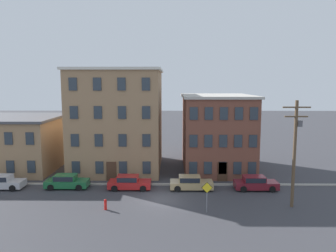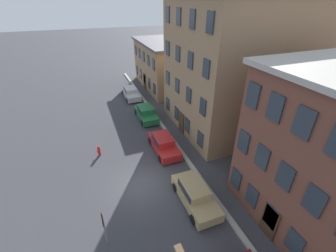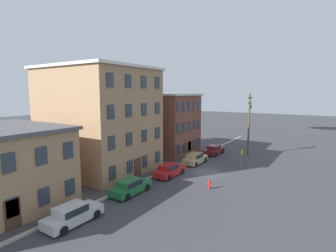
{
  "view_description": "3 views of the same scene",
  "coord_description": "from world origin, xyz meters",
  "px_view_note": "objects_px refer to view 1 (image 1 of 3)",
  "views": [
    {
      "loc": [
        0.91,
        -29.71,
        10.95
      ],
      "look_at": [
        0.54,
        4.42,
        6.45
      ],
      "focal_mm": 35.0,
      "sensor_mm": 36.0,
      "label": 1
    },
    {
      "loc": [
        12.39,
        -2.51,
        12.35
      ],
      "look_at": [
        -0.19,
        2.31,
        4.54
      ],
      "focal_mm": 24.0,
      "sensor_mm": 36.0,
      "label": 2
    },
    {
      "loc": [
        -28.36,
        -12.72,
        9.58
      ],
      "look_at": [
        -0.93,
        4.98,
        5.46
      ],
      "focal_mm": 28.0,
      "sensor_mm": 36.0,
      "label": 3
    }
  ],
  "objects_px": {
    "car_red": "(129,182)",
    "utility_pole": "(295,148)",
    "caution_sign": "(207,192)",
    "car_maroon": "(255,183)",
    "car_tan": "(191,182)",
    "car_green": "(67,181)",
    "fire_hydrant": "(105,204)",
    "car_silver": "(2,182)"
  },
  "relations": [
    {
      "from": "fire_hydrant",
      "to": "car_tan",
      "type": "bearing_deg",
      "value": 35.73
    },
    {
      "from": "car_green",
      "to": "car_red",
      "type": "xyz_separation_m",
      "value": [
        6.59,
        -0.23,
        0.0
      ]
    },
    {
      "from": "car_green",
      "to": "car_maroon",
      "type": "height_order",
      "value": "same"
    },
    {
      "from": "car_tan",
      "to": "car_maroon",
      "type": "distance_m",
      "value": 6.65
    },
    {
      "from": "car_green",
      "to": "fire_hydrant",
      "type": "xyz_separation_m",
      "value": [
        5.26,
        -5.86,
        -0.27
      ]
    },
    {
      "from": "car_silver",
      "to": "car_maroon",
      "type": "distance_m",
      "value": 26.36
    },
    {
      "from": "car_tan",
      "to": "car_maroon",
      "type": "height_order",
      "value": "same"
    },
    {
      "from": "caution_sign",
      "to": "utility_pole",
      "type": "bearing_deg",
      "value": 9.98
    },
    {
      "from": "car_maroon",
      "to": "utility_pole",
      "type": "relative_size",
      "value": 0.46
    },
    {
      "from": "car_red",
      "to": "utility_pole",
      "type": "bearing_deg",
      "value": -17.37
    },
    {
      "from": "car_red",
      "to": "car_maroon",
      "type": "height_order",
      "value": "same"
    },
    {
      "from": "caution_sign",
      "to": "car_red",
      "type": "bearing_deg",
      "value": 140.48
    },
    {
      "from": "car_silver",
      "to": "car_maroon",
      "type": "relative_size",
      "value": 1.0
    },
    {
      "from": "car_green",
      "to": "fire_hydrant",
      "type": "bearing_deg",
      "value": -48.09
    },
    {
      "from": "car_red",
      "to": "caution_sign",
      "type": "distance_m",
      "value": 9.67
    },
    {
      "from": "car_green",
      "to": "caution_sign",
      "type": "relative_size",
      "value": 1.65
    },
    {
      "from": "car_red",
      "to": "car_tan",
      "type": "relative_size",
      "value": 1.0
    },
    {
      "from": "car_green",
      "to": "caution_sign",
      "type": "distance_m",
      "value": 15.41
    },
    {
      "from": "car_green",
      "to": "caution_sign",
      "type": "height_order",
      "value": "caution_sign"
    },
    {
      "from": "car_red",
      "to": "car_tan",
      "type": "bearing_deg",
      "value": -0.52
    },
    {
      "from": "car_tan",
      "to": "car_maroon",
      "type": "relative_size",
      "value": 1.0
    },
    {
      "from": "car_red",
      "to": "utility_pole",
      "type": "height_order",
      "value": "utility_pole"
    },
    {
      "from": "car_maroon",
      "to": "caution_sign",
      "type": "height_order",
      "value": "caution_sign"
    },
    {
      "from": "car_silver",
      "to": "utility_pole",
      "type": "distance_m",
      "value": 29.24
    },
    {
      "from": "car_red",
      "to": "caution_sign",
      "type": "height_order",
      "value": "caution_sign"
    },
    {
      "from": "car_tan",
      "to": "car_red",
      "type": "bearing_deg",
      "value": 179.48
    },
    {
      "from": "car_red",
      "to": "caution_sign",
      "type": "xyz_separation_m",
      "value": [
        7.42,
        -6.12,
        1.03
      ]
    },
    {
      "from": "car_red",
      "to": "caution_sign",
      "type": "bearing_deg",
      "value": -39.52
    },
    {
      "from": "car_green",
      "to": "car_silver",
      "type": "bearing_deg",
      "value": -177.96
    },
    {
      "from": "car_tan",
      "to": "utility_pole",
      "type": "height_order",
      "value": "utility_pole"
    },
    {
      "from": "car_red",
      "to": "utility_pole",
      "type": "xyz_separation_m",
      "value": [
        15.18,
        -4.75,
        4.58
      ]
    },
    {
      "from": "car_silver",
      "to": "car_tan",
      "type": "xyz_separation_m",
      "value": [
        19.7,
        -0.05,
        0.0
      ]
    },
    {
      "from": "car_silver",
      "to": "caution_sign",
      "type": "xyz_separation_m",
      "value": [
        20.72,
        -6.11,
        1.03
      ]
    },
    {
      "from": "car_green",
      "to": "car_tan",
      "type": "xyz_separation_m",
      "value": [
        12.99,
        -0.29,
        0.0
      ]
    },
    {
      "from": "car_tan",
      "to": "fire_hydrant",
      "type": "height_order",
      "value": "car_tan"
    },
    {
      "from": "car_silver",
      "to": "car_red",
      "type": "bearing_deg",
      "value": 0.03
    },
    {
      "from": "car_silver",
      "to": "car_tan",
      "type": "relative_size",
      "value": 1.0
    },
    {
      "from": "car_maroon",
      "to": "utility_pole",
      "type": "bearing_deg",
      "value": -65.69
    },
    {
      "from": "utility_pole",
      "to": "car_silver",
      "type": "bearing_deg",
      "value": 170.55
    },
    {
      "from": "utility_pole",
      "to": "fire_hydrant",
      "type": "relative_size",
      "value": 9.88
    },
    {
      "from": "fire_hydrant",
      "to": "car_green",
      "type": "bearing_deg",
      "value": 131.91
    },
    {
      "from": "car_tan",
      "to": "caution_sign",
      "type": "distance_m",
      "value": 6.23
    }
  ]
}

